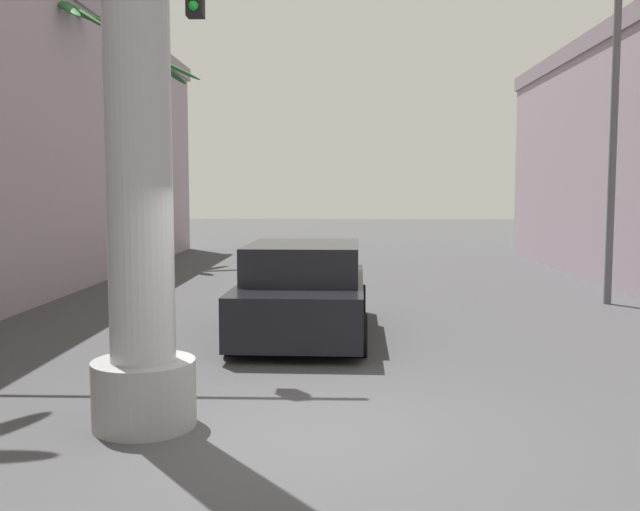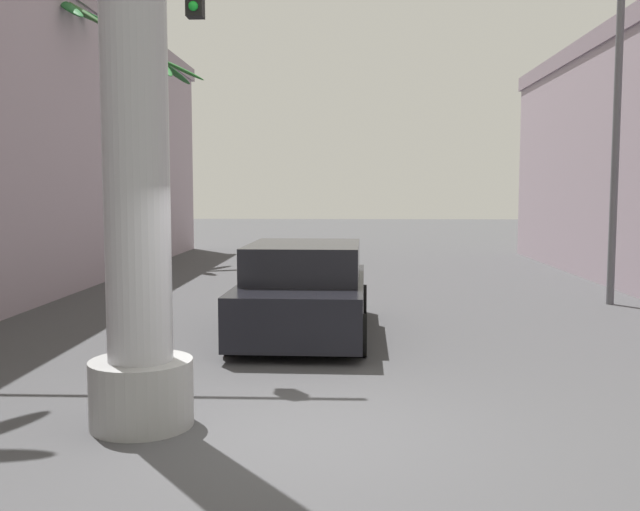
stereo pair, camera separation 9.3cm
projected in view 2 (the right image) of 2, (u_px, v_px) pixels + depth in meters
ground_plane at (330, 293)px, 17.13m from camera, size 89.65×89.65×0.00m
street_lamp at (600, 98)px, 15.05m from camera, size 2.43×0.28×7.30m
traffic_light_mast at (10, 76)px, 10.41m from camera, size 5.18×0.32×5.83m
car_lead at (304, 291)px, 12.19m from camera, size 2.23×4.72×1.56m
palm_tree_mid_left at (56, 92)px, 17.05m from camera, size 2.96×2.98×7.08m
palm_tree_far_left at (154, 120)px, 23.93m from camera, size 3.42×3.36×6.99m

